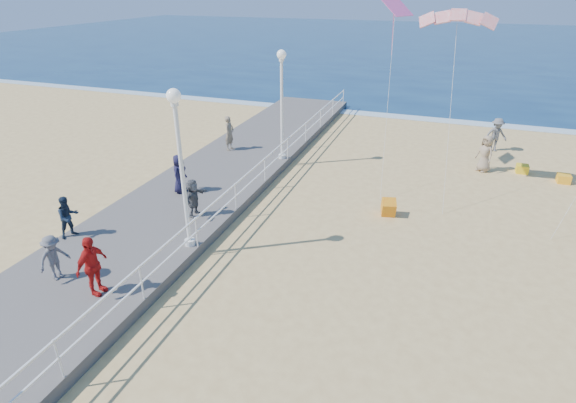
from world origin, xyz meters
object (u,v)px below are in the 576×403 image
(spectator_4, at_px, (179,174))
(spectator_6, at_px, (229,133))
(lamp_post_far, at_px, (282,94))
(spectator_5, at_px, (193,198))
(spectator_7, at_px, (68,217))
(beach_walker_c, at_px, (485,154))
(beach_walker_a, at_px, (496,135))
(beach_chair_left, at_px, (522,169))
(lamp_post_mid, at_px, (180,155))
(spectator_2, at_px, (54,258))
(beach_chair_right, at_px, (564,179))
(spectator_3, at_px, (92,266))
(box_kite, at_px, (388,209))

(spectator_4, height_order, spectator_6, spectator_6)
(lamp_post_far, xyz_separation_m, spectator_5, (-0.95, -7.04, -2.52))
(spectator_7, xyz_separation_m, beach_walker_c, (13.94, 12.57, -0.24))
(lamp_post_far, relative_size, beach_walker_a, 2.84)
(beach_chair_left, bearing_deg, beach_walker_a, 112.00)
(lamp_post_mid, xyz_separation_m, spectator_2, (-2.74, -3.05, -2.53))
(spectator_6, xyz_separation_m, spectator_7, (-1.16, -10.18, -0.15))
(spectator_4, relative_size, beach_walker_c, 0.92)
(lamp_post_mid, bearing_deg, spectator_2, -131.97)
(lamp_post_mid, distance_m, spectator_6, 10.07)
(beach_chair_right, bearing_deg, beach_chair_left, 157.62)
(lamp_post_far, bearing_deg, lamp_post_mid, -90.00)
(beach_walker_a, bearing_deg, spectator_6, -175.12)
(spectator_3, distance_m, beach_walker_c, 18.43)
(spectator_2, relative_size, box_kite, 2.44)
(spectator_5, xyz_separation_m, beach_walker_a, (11.30, 13.11, -0.21))
(spectator_3, xyz_separation_m, box_kite, (7.10, 8.49, -1.02))
(spectator_3, distance_m, spectator_4, 7.04)
(lamp_post_mid, distance_m, box_kite, 8.64)
(spectator_4, xyz_separation_m, beach_chair_right, (15.87, 7.77, -1.04))
(spectator_4, relative_size, beach_chair_left, 3.06)
(spectator_2, height_order, spectator_3, spectator_3)
(spectator_6, distance_m, beach_chair_right, 16.52)
(spectator_7, relative_size, beach_chair_right, 2.76)
(beach_walker_a, bearing_deg, spectator_3, -140.46)
(spectator_6, relative_size, box_kite, 3.04)
(spectator_7, bearing_deg, box_kite, -35.38)
(spectator_5, bearing_deg, lamp_post_mid, -151.71)
(lamp_post_mid, xyz_separation_m, beach_chair_left, (11.54, 12.13, -3.46))
(lamp_post_mid, distance_m, lamp_post_far, 9.00)
(box_kite, bearing_deg, spectator_6, 141.81)
(spectator_7, bearing_deg, spectator_2, -121.44)
(spectator_5, height_order, beach_walker_a, spectator_5)
(beach_walker_a, distance_m, box_kite, 10.77)
(lamp_post_mid, height_order, beach_chair_left, lamp_post_mid)
(spectator_2, bearing_deg, beach_walker_c, -27.81)
(spectator_3, bearing_deg, beach_chair_right, -41.64)
(spectator_2, distance_m, beach_chair_left, 20.86)
(spectator_4, height_order, beach_walker_a, spectator_4)
(spectator_2, xyz_separation_m, beach_chair_left, (14.28, 15.18, -0.93))
(lamp_post_far, relative_size, beach_walker_c, 2.90)
(spectator_4, distance_m, beach_chair_left, 16.53)
(spectator_5, bearing_deg, spectator_4, 47.03)
(spectator_4, bearing_deg, box_kite, -86.04)
(spectator_3, distance_m, spectator_5, 5.20)
(spectator_5, bearing_deg, box_kite, -62.23)
(spectator_4, xyz_separation_m, spectator_5, (1.67, -1.69, -0.10))
(beach_chair_left, bearing_deg, spectator_6, -169.05)
(lamp_post_mid, xyz_separation_m, spectator_4, (-2.62, 3.65, -2.42))
(spectator_2, bearing_deg, spectator_6, 13.97)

